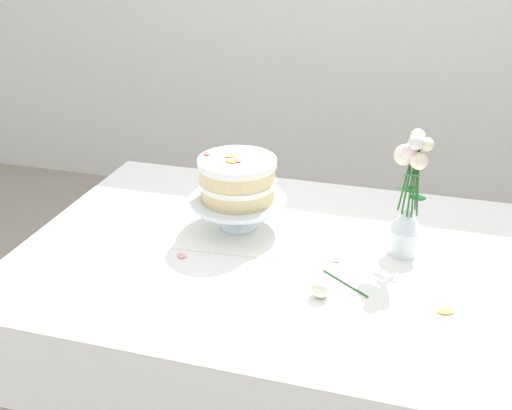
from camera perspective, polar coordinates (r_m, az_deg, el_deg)
The scene contains 10 objects.
dining_table at distance 1.66m, azimuth 1.18°, elevation -7.52°, with size 1.40×1.00×0.74m.
linen_napkin at distance 1.74m, azimuth -1.78°, elevation -2.24°, with size 0.32×0.32×0.00m, color white.
cake_stand at distance 1.71m, azimuth -1.82°, elevation 0.17°, with size 0.29×0.29×0.10m.
layer_cake at distance 1.67m, azimuth -1.86°, elevation 2.64°, with size 0.23×0.23×0.13m.
flower_vase at distance 1.59m, azimuth 14.87°, elevation 0.26°, with size 0.10×0.10×0.36m.
fallen_rose at distance 1.44m, azimuth 6.52°, elevation -8.18°, with size 0.14×0.14×0.05m.
loose_petal_0 at distance 1.46m, azimuth 18.36°, elevation -10.00°, with size 0.04×0.02×0.01m, color orange.
loose_petal_1 at distance 1.93m, azimuth -6.22°, elevation 0.56°, with size 0.04×0.02×0.00m, color yellow.
loose_petal_2 at distance 1.59m, azimuth 7.97°, elevation -5.47°, with size 0.03×0.02×0.00m, color pink.
loose_petal_3 at distance 1.61m, azimuth -7.38°, elevation -5.01°, with size 0.03×0.02×0.01m, color pink.
Camera 1 is at (0.34, -1.36, 1.57)m, focal length 40.31 mm.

